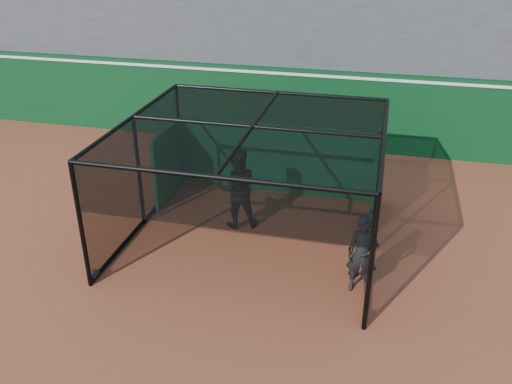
# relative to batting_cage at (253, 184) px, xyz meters

# --- Properties ---
(ground) EXTENTS (120.00, 120.00, 0.00)m
(ground) POSITION_rel_batting_cage_xyz_m (-0.25, -2.46, -1.35)
(ground) COLOR brown
(ground) RESTS_ON ground
(outfield_wall) EXTENTS (50.00, 0.50, 2.50)m
(outfield_wall) POSITION_rel_batting_cage_xyz_m (-0.25, 6.04, -0.06)
(outfield_wall) COLOR #0A3A18
(outfield_wall) RESTS_ON ground
(batting_cage) EXTENTS (5.51, 5.25, 2.70)m
(batting_cage) POSITION_rel_batting_cage_xyz_m (0.00, 0.00, 0.00)
(batting_cage) COLOR black
(batting_cage) RESTS_ON ground
(batter) EXTENTS (1.14, 1.02, 1.95)m
(batter) POSITION_rel_batting_cage_xyz_m (-0.48, 0.44, -0.37)
(batter) COLOR black
(batter) RESTS_ON ground
(on_deck_player) EXTENTS (0.63, 0.43, 1.64)m
(on_deck_player) POSITION_rel_batting_cage_xyz_m (2.54, -1.46, -0.53)
(on_deck_player) COLOR black
(on_deck_player) RESTS_ON ground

